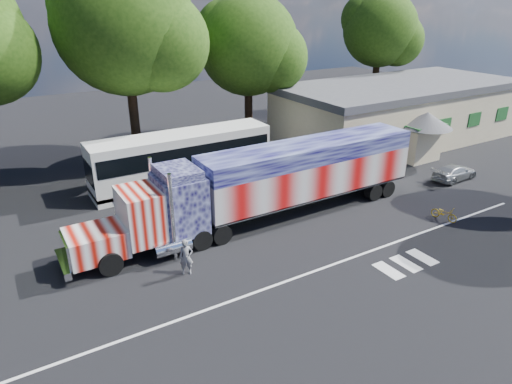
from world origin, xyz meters
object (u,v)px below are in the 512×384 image
semi_truck (272,181)px  parked_car (455,172)px  tree_far_ne (381,30)px  tree_n_mid (127,25)px  tree_ne_a (250,46)px  woman (186,257)px  coach_bus (183,158)px  bicycle (444,213)px

semi_truck → parked_car: semi_truck is taller
parked_car → tree_far_ne: tree_far_ne is taller
tree_n_mid → tree_ne_a: bearing=4.7°
parked_car → semi_truck: bearing=81.6°
woman → tree_ne_a: size_ratio=0.14×
coach_bus → tree_far_ne: bearing=16.9°
bicycle → tree_n_mid: bearing=111.6°
semi_truck → parked_car: (14.76, -1.52, -1.81)m
semi_truck → bicycle: bearing=-32.2°
semi_truck → tree_far_ne: 29.10m
semi_truck → parked_car: size_ratio=5.61×
semi_truck → parked_car: bearing=-5.9°
semi_truck → tree_n_mid: (-3.67, 13.16, 8.05)m
bicycle → tree_ne_a: tree_ne_a is taller
woman → tree_n_mid: 18.92m
bicycle → tree_far_ne: (14.93, 21.14, 8.65)m
coach_bus → woman: coach_bus is taller
bicycle → tree_n_mid: 24.45m
woman → coach_bus: bearing=90.1°
tree_ne_a → tree_far_ne: bearing=5.7°
parked_car → tree_n_mid: (-18.43, 14.68, 9.86)m
tree_ne_a → tree_n_mid: size_ratio=0.82×
tree_far_ne → coach_bus: bearing=-163.1°
coach_bus → parked_car: (17.07, -9.36, -1.34)m
tree_far_ne → tree_n_mid: 27.39m
semi_truck → tree_ne_a: (6.77, 14.01, 6.08)m
woman → tree_ne_a: tree_ne_a is taller
woman → parked_car: bearing=25.9°
woman → bicycle: (15.32, -2.54, -0.48)m
coach_bus → bicycle: 17.29m
coach_bus → parked_car: bearing=-28.7°
semi_truck → coach_bus: size_ratio=1.71×
tree_far_ne → semi_truck: bearing=-146.4°
woman → bicycle: 15.54m
semi_truck → tree_n_mid: size_ratio=1.40×
semi_truck → tree_far_ne: bearing=33.6°
parked_car → tree_ne_a: (-7.99, 15.52, 7.89)m
semi_truck → tree_ne_a: 16.71m
tree_ne_a → tree_far_ne: tree_far_ne is taller
semi_truck → woman: semi_truck is taller
tree_ne_a → parked_car: bearing=-62.8°
tree_far_ne → tree_n_mid: bearing=-174.7°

